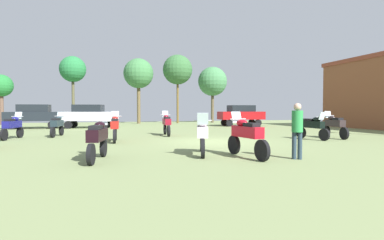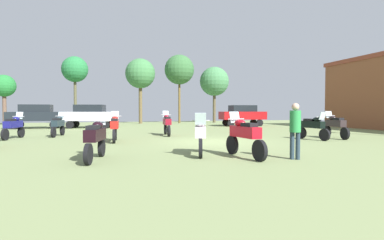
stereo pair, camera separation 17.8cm
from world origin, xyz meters
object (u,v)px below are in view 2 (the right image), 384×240
Objects in this scene: motorcycle_1 at (14,126)px; car_3 at (242,114)px; person_1 at (295,126)px; motorcycle_8 at (115,127)px; car_1 at (36,114)px; tree_3 at (179,70)px; motorcycle_10 at (58,124)px; tree_2 at (75,70)px; motorcycle_9 at (335,125)px; tree_1 at (4,87)px; motorcycle_6 at (313,126)px; motorcycle_7 at (167,123)px; motorcycle_3 at (244,135)px; motorcycle_4 at (96,137)px; tree_4 at (214,82)px; motorcycle_5 at (200,134)px; car_2 at (90,114)px; tree_5 at (140,74)px.

motorcycle_1 is 19.34m from car_3.
motorcycle_8 is at bearing 156.35° from person_1.
car_1 is 16.10m from tree_3.
motorcycle_10 is 16.16m from tree_2.
motorcycle_9 is 0.51× the size of car_3.
tree_1 is (-22.94, 8.72, 2.80)m from car_3.
tree_1 is at bearing 71.95° from car_3.
motorcycle_7 reaches higher than motorcycle_6.
motorcycle_3 is at bearing 178.56° from person_1.
motorcycle_7 is 17.75m from tree_3.
tree_4 reaches higher than motorcycle_4.
motorcycle_6 is 0.40× the size of tree_1.
motorcycle_8 is 4.97m from motorcycle_10.
car_3 is (8.15, 17.50, 0.43)m from motorcycle_3.
tree_3 is (4.88, 24.20, 5.50)m from motorcycle_5.
motorcycle_9 is at bearing -43.82° from tree_1.
motorcycle_10 is (-3.15, 3.84, -0.03)m from motorcycle_8.
car_2 is at bearing -151.62° from tree_4.
car_1 is at bearing -144.21° from tree_5.
tree_5 is (0.38, 24.43, 4.91)m from motorcycle_5.
motorcycle_3 is 26.98m from tree_2.
tree_2 reaches higher than motorcycle_10.
car_2 is (3.35, 9.06, 0.46)m from motorcycle_1.
motorcycle_4 is 28.34m from tree_4.
car_3 is at bearing -102.67° from motorcycle_5.
person_1 is 0.34× the size of tree_1.
tree_3 reaches higher than motorcycle_4.
motorcycle_4 is at bearing 164.38° from motorcycle_3.
person_1 reaches higher than motorcycle_4.
motorcycle_1 is 1.01× the size of motorcycle_4.
car_3 reaches higher than motorcycle_5.
motorcycle_4 is 3.46m from motorcycle_5.
motorcycle_8 is 20.07m from tree_5.
tree_5 is at bearing -22.64° from car_2.
motorcycle_10 is 0.48× the size of car_1.
tree_1 is (-16.16, 27.00, 2.93)m from person_1.
motorcycle_4 is at bearing -164.36° from car_2.
car_3 is at bearing 35.95° from motorcycle_10.
motorcycle_5 is 1.03× the size of motorcycle_10.
motorcycle_8 is 0.33× the size of tree_4.
motorcycle_7 is at bearing 131.78° from person_1.
motorcycle_6 is (15.21, -4.61, -0.00)m from motorcycle_1.
motorcycle_5 is at bearing -46.84° from motorcycle_10.
tree_4 is (0.52, 20.95, 4.28)m from motorcycle_9.
motorcycle_5 is 0.29× the size of tree_5.
motorcycle_3 is at bearing 158.85° from motorcycle_5.
motorcycle_3 is at bearing -98.29° from tree_3.
motorcycle_1 is 19.06m from tree_5.
car_2 reaches higher than motorcycle_5.
motorcycle_1 is at bearing -72.03° from tree_1.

